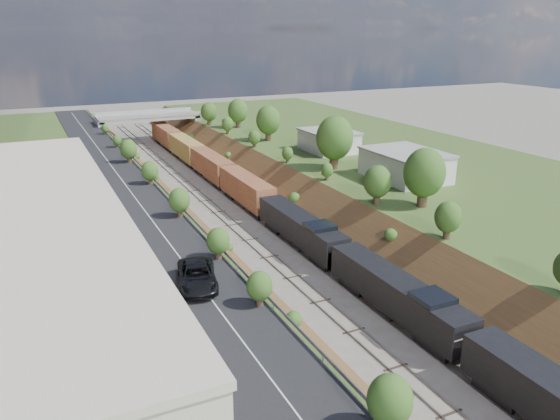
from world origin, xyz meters
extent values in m
cube|color=#435B25|center=(33.00, 60.00, 2.50)|extent=(44.00, 180.00, 5.00)
cube|color=brown|center=(-11.00, 60.00, 0.00)|extent=(10.00, 180.00, 10.00)
cube|color=brown|center=(11.00, 60.00, 0.00)|extent=(10.00, 180.00, 10.00)
cube|color=gray|center=(-2.60, 60.00, 0.09)|extent=(1.58, 180.00, 0.18)
cube|color=gray|center=(2.60, 60.00, 0.09)|extent=(1.58, 180.00, 0.18)
cube|color=black|center=(-15.50, 60.00, 5.05)|extent=(8.00, 180.00, 0.10)
cube|color=#99999E|center=(-11.40, 60.00, 5.55)|extent=(0.06, 171.00, 0.30)
cube|color=brown|center=(-28.00, 38.00, 6.10)|extent=(14.00, 62.00, 2.20)
cube|color=beige|center=(-28.00, 38.00, 9.35)|extent=(14.00, 62.00, 4.30)
cube|color=beige|center=(-28.00, 38.00, 11.75)|extent=(14.30, 62.30, 0.50)
cube|color=gray|center=(-11.50, 122.00, 3.10)|extent=(1.50, 8.00, 6.20)
cube|color=gray|center=(11.50, 122.00, 3.10)|extent=(1.50, 8.00, 6.20)
cube|color=gray|center=(0.00, 122.00, 6.20)|extent=(24.00, 8.00, 1.00)
cube|color=gray|center=(0.00, 118.00, 7.00)|extent=(24.00, 0.30, 0.80)
cube|color=gray|center=(0.00, 126.00, 7.00)|extent=(24.00, 0.30, 0.80)
cube|color=silver|center=(23.50, 52.00, 7.00)|extent=(9.00, 12.00, 4.00)
cube|color=silver|center=(23.00, 74.00, 6.80)|extent=(8.00, 10.00, 3.60)
cylinder|color=#473323|center=(17.00, 40.00, 6.31)|extent=(1.30, 1.30, 2.62)
ellipsoid|color=#345C20|center=(17.00, 40.00, 9.46)|extent=(5.25, 5.25, 6.30)
cylinder|color=#473323|center=(-11.80, 20.00, 5.61)|extent=(0.66, 0.66, 1.22)
ellipsoid|color=#345C20|center=(-11.80, 20.00, 7.08)|extent=(2.45, 2.45, 2.94)
cube|color=black|center=(2.60, 25.77, 2.48)|extent=(3.18, 19.10, 3.16)
cube|color=black|center=(2.60, 45.87, 2.48)|extent=(3.18, 19.10, 3.16)
cube|color=brown|center=(2.60, 90.25, 2.81)|extent=(3.18, 67.67, 3.82)
imported|color=black|center=(-15.80, 30.08, 6.09)|extent=(4.85, 7.68, 1.98)
camera|label=1|loc=(-27.79, -12.26, 26.62)|focal=35.00mm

